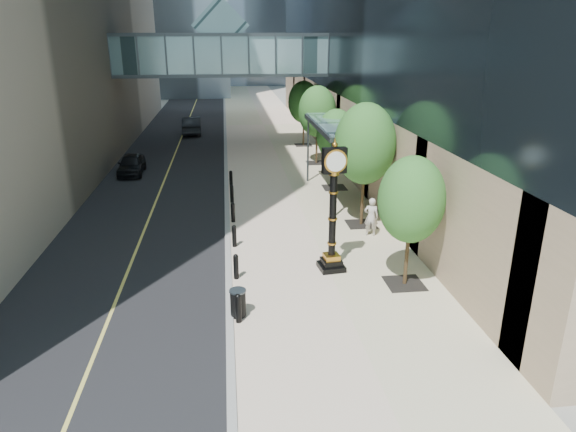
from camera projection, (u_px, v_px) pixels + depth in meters
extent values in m
plane|color=gray|center=(326.00, 335.00, 16.19)|extent=(320.00, 320.00, 0.00)
cube|color=black|center=(186.00, 127.00, 52.84)|extent=(8.00, 180.00, 0.02)
cube|color=beige|center=(263.00, 125.00, 53.73)|extent=(8.00, 180.00, 0.06)
cube|color=gray|center=(225.00, 126.00, 53.28)|extent=(0.25, 180.00, 0.07)
cube|color=slate|center=(222.00, 55.00, 39.56)|extent=(17.00, 4.00, 3.00)
cube|color=#383F44|center=(222.00, 74.00, 40.04)|extent=(17.00, 4.20, 0.25)
cube|color=#383F44|center=(221.00, 35.00, 39.08)|extent=(17.00, 4.20, 0.25)
cube|color=slate|center=(220.00, 26.00, 38.86)|extent=(4.24, 3.00, 4.24)
cube|color=#383F44|center=(342.00, 126.00, 28.29)|extent=(3.00, 8.00, 0.25)
cube|color=slate|center=(342.00, 123.00, 28.24)|extent=(2.80, 7.80, 0.06)
cylinder|color=#383F44|center=(331.00, 181.00, 25.38)|extent=(0.12, 0.12, 4.20)
cylinder|color=#383F44|center=(308.00, 150.00, 32.31)|extent=(0.12, 0.12, 4.20)
cylinder|color=black|center=(238.00, 310.00, 16.66)|extent=(0.20, 0.20, 0.90)
cylinder|color=black|center=(236.00, 268.00, 19.65)|extent=(0.20, 0.20, 0.90)
cylinder|color=black|center=(234.00, 237.00, 22.65)|extent=(0.20, 0.20, 0.90)
cylinder|color=black|center=(233.00, 213.00, 25.64)|extent=(0.20, 0.20, 0.90)
cylinder|color=black|center=(232.00, 195.00, 28.64)|extent=(0.20, 0.20, 0.90)
cylinder|color=black|center=(231.00, 180.00, 31.63)|extent=(0.20, 0.20, 0.90)
cube|color=black|center=(404.00, 283.00, 19.38)|extent=(1.40, 1.40, 0.02)
cylinder|color=#3F321A|center=(407.00, 252.00, 18.95)|extent=(0.14, 0.14, 2.62)
ellipsoid|color=#266525|center=(411.00, 200.00, 18.27)|extent=(2.40, 2.40, 3.20)
cube|color=black|center=(361.00, 224.00, 25.47)|extent=(1.40, 1.40, 0.02)
cylinder|color=#3F321A|center=(363.00, 194.00, 24.94)|extent=(0.14, 0.14, 3.17)
ellipsoid|color=#266525|center=(365.00, 144.00, 24.12)|extent=(2.91, 2.91, 3.87)
cube|color=black|center=(334.00, 187.00, 31.55)|extent=(1.40, 1.40, 0.02)
cylinder|color=#3F321A|center=(335.00, 167.00, 31.13)|extent=(0.14, 0.14, 2.55)
ellipsoid|color=#266525|center=(336.00, 135.00, 30.47)|extent=(2.34, 2.34, 3.12)
cube|color=black|center=(316.00, 163.00, 37.63)|extent=(1.40, 1.40, 0.02)
cylinder|color=#3F321A|center=(317.00, 143.00, 37.15)|extent=(0.14, 0.14, 2.95)
ellipsoid|color=#266525|center=(317.00, 111.00, 36.39)|extent=(2.70, 2.70, 3.60)
cube|color=black|center=(303.00, 145.00, 43.72)|extent=(1.40, 1.40, 0.02)
cylinder|color=#3F321A|center=(303.00, 128.00, 43.25)|extent=(0.14, 0.14, 2.84)
ellipsoid|color=#266525|center=(304.00, 102.00, 42.51)|extent=(2.60, 2.60, 3.47)
cube|color=black|center=(331.00, 267.00, 20.56)|extent=(1.07, 1.07, 0.21)
cube|color=black|center=(331.00, 262.00, 20.48)|extent=(0.84, 0.84, 0.21)
cube|color=orange|center=(331.00, 257.00, 20.41)|extent=(0.66, 0.66, 0.21)
cylinder|color=black|center=(333.00, 215.00, 19.82)|extent=(0.28, 0.28, 3.33)
cube|color=black|center=(334.00, 160.00, 19.10)|extent=(0.95, 0.43, 0.97)
cylinder|color=white|center=(333.00, 159.00, 19.28)|extent=(0.75, 0.13, 0.75)
cylinder|color=white|center=(335.00, 162.00, 18.93)|extent=(0.75, 0.13, 0.75)
sphere|color=orange|center=(335.00, 145.00, 18.91)|extent=(0.21, 0.21, 0.21)
cylinder|color=black|center=(238.00, 304.00, 17.03)|extent=(0.65, 0.65, 0.90)
imported|color=#BCB6AC|center=(371.00, 217.00, 23.77)|extent=(0.76, 0.61, 1.83)
imported|color=black|center=(132.00, 164.00, 34.64)|extent=(1.66, 3.97, 1.34)
imported|color=black|center=(192.00, 125.00, 48.75)|extent=(1.90, 4.93, 1.60)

